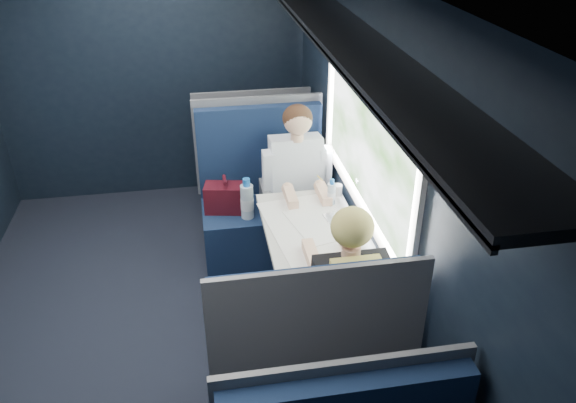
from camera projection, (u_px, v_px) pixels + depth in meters
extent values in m
cube|color=black|center=(161.00, 331.00, 3.91)|extent=(2.80, 4.20, 0.01)
cube|color=black|center=(373.00, 167.00, 3.55)|extent=(0.10, 4.20, 2.30)
cube|color=black|center=(153.00, 77.00, 5.18)|extent=(2.80, 0.10, 2.30)
cube|color=beige|center=(369.00, 76.00, 3.24)|extent=(0.03, 1.84, 0.07)
cube|color=beige|center=(360.00, 203.00, 3.67)|extent=(0.03, 1.84, 0.07)
cube|color=beige|center=(417.00, 217.00, 2.70)|extent=(0.03, 0.07, 0.78)
cube|color=beige|center=(331.00, 96.00, 4.21)|extent=(0.03, 0.07, 0.78)
cube|color=black|center=(345.00, 35.00, 3.10)|extent=(0.36, 4.10, 0.04)
cube|color=black|center=(315.00, 40.00, 3.09)|extent=(0.02, 4.10, 0.03)
cube|color=red|center=(372.00, 50.00, 3.17)|extent=(0.01, 0.10, 0.12)
cylinder|color=#54565E|center=(285.00, 277.00, 3.87)|extent=(0.08, 0.08, 0.70)
cube|color=silver|center=(312.00, 230.00, 3.71)|extent=(0.62, 1.00, 0.04)
cube|color=#0B1733|center=(266.00, 232.00, 4.59)|extent=(1.00, 0.50, 0.45)
cube|color=#0B1733|center=(259.00, 150.00, 4.55)|extent=(1.00, 0.10, 0.75)
cube|color=#54565E|center=(259.00, 145.00, 4.58)|extent=(1.04, 0.03, 0.82)
cube|color=#54565E|center=(266.00, 201.00, 4.39)|extent=(0.06, 0.40, 0.20)
cube|color=#480F19|center=(226.00, 198.00, 4.40)|extent=(0.35, 0.23, 0.23)
cylinder|color=#480F19|center=(224.00, 180.00, 4.32)|extent=(0.05, 0.14, 0.03)
cylinder|color=silver|center=(247.00, 202.00, 4.30)|extent=(0.10, 0.10, 0.27)
cylinder|color=blue|center=(246.00, 182.00, 4.21)|extent=(0.06, 0.06, 0.06)
cube|color=#0B1733|center=(302.00, 376.00, 3.26)|extent=(1.00, 0.50, 0.45)
cube|color=#0B1733|center=(316.00, 335.00, 2.70)|extent=(1.00, 0.10, 0.75)
cube|color=#54565E|center=(318.00, 339.00, 2.64)|extent=(1.04, 0.03, 0.82)
cube|color=#54565E|center=(301.00, 328.00, 3.14)|extent=(0.06, 0.40, 0.20)
cube|color=#0B1733|center=(251.00, 172.00, 5.53)|extent=(1.00, 0.40, 0.45)
cube|color=#0B1733|center=(252.00, 129.00, 5.05)|extent=(1.00, 0.10, 0.66)
cube|color=#54565E|center=(252.00, 129.00, 4.99)|extent=(1.04, 0.03, 0.72)
cube|color=black|center=(299.00, 206.00, 4.36)|extent=(0.36, 0.44, 0.16)
cube|color=black|center=(304.00, 253.00, 4.34)|extent=(0.32, 0.12, 0.45)
cube|color=silver|center=(296.00, 168.00, 4.37)|extent=(0.40, 0.29, 0.53)
cylinder|color=#D8A88C|center=(297.00, 137.00, 4.19)|extent=(0.10, 0.10, 0.06)
sphere|color=#D8A88C|center=(298.00, 121.00, 4.11)|extent=(0.21, 0.21, 0.21)
sphere|color=#382114|center=(297.00, 118.00, 4.12)|extent=(0.22, 0.22, 0.22)
cube|color=silver|center=(269.00, 172.00, 4.30)|extent=(0.09, 0.12, 0.34)
cube|color=silver|center=(325.00, 168.00, 4.37)|extent=(0.09, 0.12, 0.34)
cube|color=black|center=(340.00, 315.00, 3.26)|extent=(0.36, 0.44, 0.16)
cube|color=black|center=(330.00, 331.00, 3.58)|extent=(0.32, 0.12, 0.45)
cube|color=black|center=(350.00, 299.00, 3.00)|extent=(0.40, 0.29, 0.53)
cylinder|color=#D8A88C|center=(351.00, 252.00, 2.89)|extent=(0.10, 0.10, 0.06)
sphere|color=#D8A88C|center=(351.00, 228.00, 2.84)|extent=(0.21, 0.21, 0.21)
sphere|color=tan|center=(352.00, 227.00, 2.82)|extent=(0.22, 0.22, 0.22)
cube|color=black|center=(308.00, 299.00, 3.00)|extent=(0.09, 0.12, 0.34)
cube|color=black|center=(387.00, 290.00, 3.07)|extent=(0.09, 0.12, 0.34)
cube|color=tan|center=(354.00, 288.00, 2.89)|extent=(0.26, 0.07, 0.36)
cube|color=white|center=(318.00, 228.00, 3.68)|extent=(0.71, 0.94, 0.01)
cube|color=silver|center=(351.00, 224.00, 3.71)|extent=(0.33, 0.40, 0.02)
cube|color=silver|center=(371.00, 205.00, 3.66)|extent=(0.08, 0.35, 0.24)
cube|color=black|center=(370.00, 205.00, 3.66)|extent=(0.06, 0.30, 0.20)
cylinder|color=silver|center=(331.00, 194.00, 3.92)|extent=(0.06, 0.06, 0.16)
cylinder|color=blue|center=(332.00, 182.00, 3.87)|extent=(0.03, 0.03, 0.04)
cylinder|color=white|center=(338.00, 190.00, 4.05)|extent=(0.07, 0.07, 0.09)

